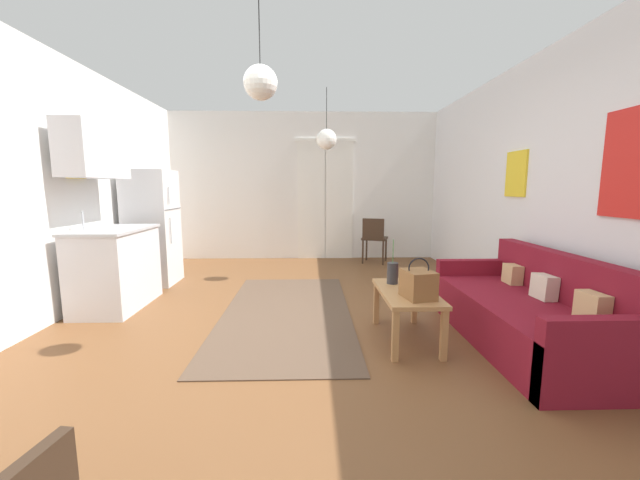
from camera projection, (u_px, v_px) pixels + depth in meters
The scene contains 14 objects.
ground_plane at pixel (299, 338), 3.47m from camera, with size 5.52×8.02×0.10m, color brown.
wall_back at pixel (305, 187), 6.98m from camera, with size 5.12×0.13×2.73m.
wall_right at pixel (576, 186), 3.33m from camera, with size 0.12×7.62×2.73m.
wall_left at pixel (7, 186), 3.20m from camera, with size 0.12×7.62×2.73m.
area_rug at pixel (287, 312), 4.02m from camera, with size 1.36×2.86×0.01m, color brown.
couch at pixel (530, 315), 3.18m from camera, with size 0.84×1.92×0.79m.
coffee_table at pixel (407, 298), 3.26m from camera, with size 0.46×0.90×0.45m.
bamboo_vase at pixel (393, 273), 3.49m from camera, with size 0.10×0.10×0.42m.
handbag at pixel (418, 284), 3.03m from camera, with size 0.27×0.31×0.34m.
refrigerator at pixel (152, 228), 5.17m from camera, with size 0.62×0.62×1.59m.
kitchen_counter at pixel (111, 241), 4.12m from camera, with size 0.62×1.05×2.03m.
accent_chair at pixel (374, 237), 6.59m from camera, with size 0.53×0.52×0.81m.
pendant_lamp_near at pixel (260, 83), 2.79m from camera, with size 0.26×0.26×0.72m.
pendant_lamp_far at pixel (327, 139), 5.21m from camera, with size 0.29×0.29×0.85m.
Camera 1 is at (0.11, -3.31, 1.36)m, focal length 20.77 mm.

